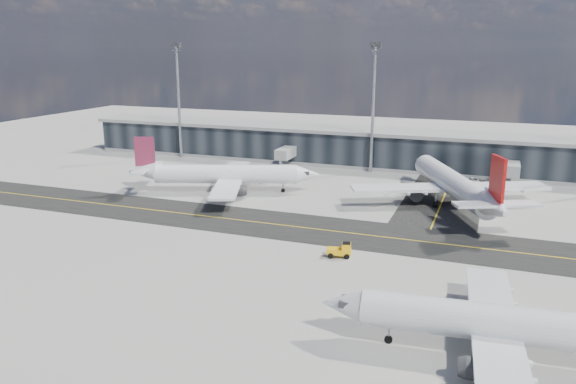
{
  "coord_description": "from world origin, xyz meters",
  "views": [
    {
      "loc": [
        26.52,
        -76.56,
        28.14
      ],
      "look_at": [
        -4.63,
        6.27,
        5.0
      ],
      "focal_mm": 35.0,
      "sensor_mm": 36.0,
      "label": 1
    }
  ],
  "objects_px": {
    "airliner_near": "(513,326)",
    "service_van": "(474,181)",
    "airliner_af": "(223,174)",
    "airliner_redtail": "(453,184)",
    "baggage_tug": "(341,250)"
  },
  "relations": [
    {
      "from": "airliner_af",
      "to": "baggage_tug",
      "type": "xyz_separation_m",
      "value": [
        31.11,
        -25.86,
        -2.62
      ]
    },
    {
      "from": "airliner_redtail",
      "to": "service_van",
      "type": "height_order",
      "value": "airliner_redtail"
    },
    {
      "from": "airliner_near",
      "to": "service_van",
      "type": "relative_size",
      "value": 7.19
    },
    {
      "from": "airliner_near",
      "to": "baggage_tug",
      "type": "xyz_separation_m",
      "value": [
        -21.48,
        19.73,
        -2.43
      ]
    },
    {
      "from": "airliner_near",
      "to": "service_van",
      "type": "bearing_deg",
      "value": 0.51
    },
    {
      "from": "airliner_af",
      "to": "airliner_near",
      "type": "height_order",
      "value": "airliner_af"
    },
    {
      "from": "airliner_near",
      "to": "baggage_tug",
      "type": "bearing_deg",
      "value": 42.51
    },
    {
      "from": "airliner_near",
      "to": "airliner_redtail",
      "type": "bearing_deg",
      "value": 5.58
    },
    {
      "from": "airliner_af",
      "to": "airliner_redtail",
      "type": "bearing_deg",
      "value": 77.19
    },
    {
      "from": "service_van",
      "to": "airliner_redtail",
      "type": "bearing_deg",
      "value": -107.88
    },
    {
      "from": "airliner_af",
      "to": "airliner_near",
      "type": "xyz_separation_m",
      "value": [
        52.59,
        -45.59,
        -0.19
      ]
    },
    {
      "from": "baggage_tug",
      "to": "service_van",
      "type": "height_order",
      "value": "baggage_tug"
    },
    {
      "from": "airliner_af",
      "to": "service_van",
      "type": "relative_size",
      "value": 7.36
    },
    {
      "from": "airliner_redtail",
      "to": "airliner_af",
      "type": "bearing_deg",
      "value": 162.59
    },
    {
      "from": "airliner_redtail",
      "to": "service_van",
      "type": "relative_size",
      "value": 8.19
    }
  ]
}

